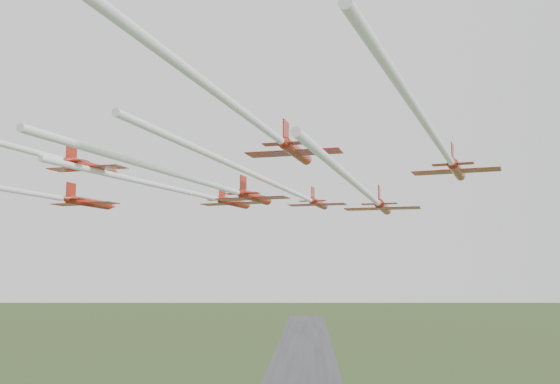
{
  "coord_description": "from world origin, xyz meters",
  "views": [
    {
      "loc": [
        4.15,
        -73.28,
        51.66
      ],
      "look_at": [
        0.41,
        4.21,
        61.43
      ],
      "focal_mm": 40.0,
      "sensor_mm": 36.0,
      "label": 1
    }
  ],
  "objects_px": {
    "jet_lead": "(289,190)",
    "jet_row3_right": "(444,151)",
    "jet_row2_left": "(203,196)",
    "jet_row3_left": "(16,191)",
    "jet_row4_left": "(26,150)",
    "jet_row2_right": "(372,197)",
    "jet_row4_right": "(248,116)",
    "jet_row3_mid": "(222,188)"
  },
  "relations": [
    {
      "from": "jet_lead",
      "to": "jet_row3_right",
      "type": "xyz_separation_m",
      "value": [
        14.67,
        -26.35,
        0.0
      ]
    },
    {
      "from": "jet_row2_left",
      "to": "jet_row3_left",
      "type": "xyz_separation_m",
      "value": [
        -15.98,
        -19.14,
        -1.68
      ]
    },
    {
      "from": "jet_row3_left",
      "to": "jet_row4_left",
      "type": "bearing_deg",
      "value": -45.17
    },
    {
      "from": "jet_row3_left",
      "to": "jet_row3_right",
      "type": "height_order",
      "value": "jet_row3_right"
    },
    {
      "from": "jet_row2_right",
      "to": "jet_row4_right",
      "type": "distance_m",
      "value": 31.11
    },
    {
      "from": "jet_lead",
      "to": "jet_row2_right",
      "type": "distance_m",
      "value": 15.14
    },
    {
      "from": "jet_row2_left",
      "to": "jet_row3_left",
      "type": "height_order",
      "value": "jet_row2_left"
    },
    {
      "from": "jet_row3_left",
      "to": "jet_row3_mid",
      "type": "bearing_deg",
      "value": 20.67
    },
    {
      "from": "jet_lead",
      "to": "jet_row2_right",
      "type": "xyz_separation_m",
      "value": [
        9.7,
        -11.38,
        -2.33
      ]
    },
    {
      "from": "jet_row3_right",
      "to": "jet_row4_left",
      "type": "relative_size",
      "value": 1.12
    },
    {
      "from": "jet_row2_left",
      "to": "jet_row3_mid",
      "type": "height_order",
      "value": "jet_row2_left"
    },
    {
      "from": "jet_row3_mid",
      "to": "jet_row3_right",
      "type": "relative_size",
      "value": 0.88
    },
    {
      "from": "jet_lead",
      "to": "jet_row3_right",
      "type": "relative_size",
      "value": 1.34
    },
    {
      "from": "jet_row3_mid",
      "to": "jet_row4_right",
      "type": "xyz_separation_m",
      "value": [
        4.89,
        -22.6,
        1.86
      ]
    },
    {
      "from": "jet_lead",
      "to": "jet_row3_right",
      "type": "bearing_deg",
      "value": -47.19
    },
    {
      "from": "jet_row3_mid",
      "to": "jet_row4_left",
      "type": "height_order",
      "value": "jet_row4_left"
    },
    {
      "from": "jet_row2_left",
      "to": "jet_row4_left",
      "type": "height_order",
      "value": "jet_row4_left"
    },
    {
      "from": "jet_row2_right",
      "to": "jet_row3_left",
      "type": "relative_size",
      "value": 1.05
    },
    {
      "from": "jet_row2_left",
      "to": "jet_row3_left",
      "type": "relative_size",
      "value": 0.87
    },
    {
      "from": "jet_row3_right",
      "to": "jet_row3_left",
      "type": "bearing_deg",
      "value": -170.97
    },
    {
      "from": "jet_row2_left",
      "to": "jet_row3_mid",
      "type": "xyz_separation_m",
      "value": [
        4.99,
        -17.48,
        -1.29
      ]
    },
    {
      "from": "jet_row2_left",
      "to": "jet_row3_right",
      "type": "height_order",
      "value": "jet_row3_right"
    },
    {
      "from": "jet_lead",
      "to": "jet_row4_left",
      "type": "height_order",
      "value": "jet_lead"
    },
    {
      "from": "jet_row2_right",
      "to": "jet_row3_left",
      "type": "height_order",
      "value": "jet_row2_right"
    },
    {
      "from": "jet_row4_left",
      "to": "jet_row3_right",
      "type": "bearing_deg",
      "value": 19.84
    },
    {
      "from": "jet_row4_left",
      "to": "jet_row4_right",
      "type": "height_order",
      "value": "jet_row4_right"
    },
    {
      "from": "jet_row3_left",
      "to": "jet_row3_right",
      "type": "relative_size",
      "value": 1.02
    },
    {
      "from": "jet_row3_left",
      "to": "jet_row3_right",
      "type": "xyz_separation_m",
      "value": [
        41.89,
        -6.92,
        2.36
      ]
    },
    {
      "from": "jet_row3_right",
      "to": "jet_row4_left",
      "type": "xyz_separation_m",
      "value": [
        -36.18,
        -3.51,
        -0.21
      ]
    },
    {
      "from": "jet_row2_left",
      "to": "jet_row4_right",
      "type": "height_order",
      "value": "jet_row4_right"
    },
    {
      "from": "jet_lead",
      "to": "jet_row3_left",
      "type": "bearing_deg",
      "value": -130.78
    },
    {
      "from": "jet_row2_right",
      "to": "jet_row4_right",
      "type": "bearing_deg",
      "value": -98.02
    },
    {
      "from": "jet_row3_right",
      "to": "jet_row2_left",
      "type": "bearing_deg",
      "value": 153.25
    },
    {
      "from": "jet_lead",
      "to": "jet_row4_right",
      "type": "distance_m",
      "value": 40.4
    },
    {
      "from": "jet_row3_left",
      "to": "jet_row3_right",
      "type": "distance_m",
      "value": 42.52
    },
    {
      "from": "jet_lead",
      "to": "jet_row2_left",
      "type": "height_order",
      "value": "jet_lead"
    },
    {
      "from": "jet_row2_left",
      "to": "jet_row2_right",
      "type": "xyz_separation_m",
      "value": [
        20.95,
        -11.09,
        -1.64
      ]
    },
    {
      "from": "jet_row2_left",
      "to": "jet_row4_left",
      "type": "xyz_separation_m",
      "value": [
        -10.27,
        -29.57,
        0.48
      ]
    },
    {
      "from": "jet_row3_left",
      "to": "jet_row3_mid",
      "type": "distance_m",
      "value": 21.04
    },
    {
      "from": "jet_row3_right",
      "to": "jet_row4_right",
      "type": "bearing_deg",
      "value": -120.42
    },
    {
      "from": "jet_row3_mid",
      "to": "jet_row4_right",
      "type": "relative_size",
      "value": 0.79
    },
    {
      "from": "jet_row2_right",
      "to": "jet_row3_right",
      "type": "relative_size",
      "value": 1.07
    }
  ]
}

